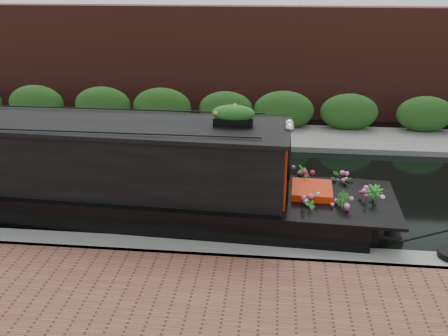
# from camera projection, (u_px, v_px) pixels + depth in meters

# --- Properties ---
(ground) EXTENTS (80.00, 80.00, 0.00)m
(ground) POSITION_uv_depth(u_px,v_px,m) (202.00, 188.00, 12.70)
(ground) COLOR black
(ground) RESTS_ON ground
(near_bank_coping) EXTENTS (40.00, 0.60, 0.50)m
(near_bank_coping) POSITION_uv_depth(u_px,v_px,m) (177.00, 257.00, 9.65)
(near_bank_coping) COLOR slate
(near_bank_coping) RESTS_ON ground
(far_bank_path) EXTENTS (40.00, 2.40, 0.34)m
(far_bank_path) POSITION_uv_depth(u_px,v_px,m) (221.00, 137.00, 16.59)
(far_bank_path) COLOR slate
(far_bank_path) RESTS_ON ground
(far_hedge) EXTENTS (40.00, 1.10, 2.80)m
(far_hedge) POSITION_uv_depth(u_px,v_px,m) (224.00, 129.00, 17.42)
(far_hedge) COLOR #214818
(far_hedge) RESTS_ON ground
(far_brick_wall) EXTENTS (40.00, 1.00, 8.00)m
(far_brick_wall) POSITION_uv_depth(u_px,v_px,m) (230.00, 114.00, 19.36)
(far_brick_wall) COLOR #4E201A
(far_brick_wall) RESTS_ON ground
(narrowboat) EXTENTS (12.47, 2.71, 2.91)m
(narrowboat) POSITION_uv_depth(u_px,v_px,m) (89.00, 182.00, 10.85)
(narrowboat) COLOR black
(narrowboat) RESTS_ON ground
(rope_fender) EXTENTS (0.34, 0.37, 0.34)m
(rope_fender) POSITION_uv_depth(u_px,v_px,m) (395.00, 226.00, 10.45)
(rope_fender) COLOR olive
(rope_fender) RESTS_ON ground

